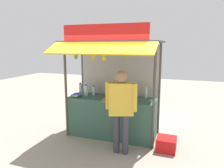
{
  "coord_description": "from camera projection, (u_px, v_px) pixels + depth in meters",
  "views": [
    {
      "loc": [
        1.71,
        -4.87,
        2.28
      ],
      "look_at": [
        0.0,
        0.0,
        1.34
      ],
      "focal_mm": 34.34,
      "sensor_mm": 36.0,
      "label": 1
    }
  ],
  "objects": [
    {
      "name": "water_bottle_left",
      "position": [
        111.0,
        92.0,
        5.42
      ],
      "size": [
        0.08,
        0.08,
        0.28
      ],
      "color": "silver",
      "rests_on": "stall_counter"
    },
    {
      "name": "vendor_person",
      "position": [
        121.0,
        104.0,
        4.42
      ],
      "size": [
        0.68,
        0.37,
        1.78
      ],
      "rotation": [
        0.0,
        0.0,
        0.34
      ],
      "color": "#383842",
      "rests_on": "ground"
    },
    {
      "name": "water_bottle_center",
      "position": [
        86.0,
        90.0,
        5.52
      ],
      "size": [
        0.08,
        0.08,
        0.3
      ],
      "color": "silver",
      "rests_on": "stall_counter"
    },
    {
      "name": "water_bottle_rear_center",
      "position": [
        80.0,
        89.0,
        5.76
      ],
      "size": [
        0.08,
        0.08,
        0.3
      ],
      "color": "silver",
      "rests_on": "stall_counter"
    },
    {
      "name": "banana_bunch_inner_left",
      "position": [
        126.0,
        55.0,
        4.53
      ],
      "size": [
        0.1,
        0.1,
        0.26
      ],
      "color": "#332D23"
    },
    {
      "name": "banana_bunch_rightmost",
      "position": [
        104.0,
        58.0,
        4.71
      ],
      "size": [
        0.11,
        0.11,
        0.32
      ],
      "color": "#332D23"
    },
    {
      "name": "water_bottle_far_right",
      "position": [
        93.0,
        91.0,
        5.58
      ],
      "size": [
        0.07,
        0.07,
        0.26
      ],
      "color": "silver",
      "rests_on": "stall_counter"
    },
    {
      "name": "banana_bunch_leftmost",
      "position": [
        76.0,
        56.0,
        4.93
      ],
      "size": [
        0.09,
        0.1,
        0.29
      ],
      "color": "#332D23"
    },
    {
      "name": "ground_plane",
      "position": [
        112.0,
        135.0,
        5.49
      ],
      "size": [
        20.0,
        20.0,
        0.0
      ],
      "primitive_type": "plane",
      "color": "#9E9384"
    },
    {
      "name": "stall_structure",
      "position": [
        114.0,
        70.0,
        5.34
      ],
      "size": [
        2.37,
        1.65,
        2.73
      ],
      "color": "#4C4742",
      "rests_on": "ground"
    },
    {
      "name": "water_bottle_mid_left",
      "position": [
        146.0,
        93.0,
        5.31
      ],
      "size": [
        0.07,
        0.07,
        0.26
      ],
      "color": "silver",
      "rests_on": "stall_counter"
    },
    {
      "name": "banana_bunch_inner_right",
      "position": [
        93.0,
        57.0,
        4.79
      ],
      "size": [
        0.1,
        0.1,
        0.31
      ],
      "color": "#332D23"
    },
    {
      "name": "plastic_crate",
      "position": [
        166.0,
        144.0,
        4.69
      ],
      "size": [
        0.42,
        0.42,
        0.29
      ],
      "primitive_type": "cube",
      "rotation": [
        0.0,
        0.0,
        -0.02
      ],
      "color": "red",
      "rests_on": "ground"
    },
    {
      "name": "magazine_stack_back_right",
      "position": [
        108.0,
        100.0,
        5.03
      ],
      "size": [
        0.21,
        0.31,
        0.06
      ],
      "color": "yellow",
      "rests_on": "stall_counter"
    },
    {
      "name": "stall_counter",
      "position": [
        112.0,
        117.0,
        5.4
      ],
      "size": [
        2.17,
        0.72,
        0.99
      ],
      "primitive_type": "cube",
      "color": "#385B4C",
      "rests_on": "ground"
    },
    {
      "name": "magazine_stack_far_left",
      "position": [
        77.0,
        95.0,
        5.44
      ],
      "size": [
        0.23,
        0.27,
        0.07
      ],
      "color": "black",
      "rests_on": "stall_counter"
    }
  ]
}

